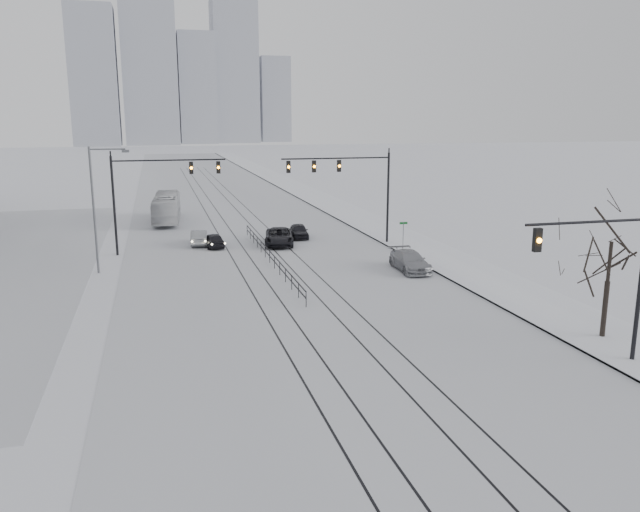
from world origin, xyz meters
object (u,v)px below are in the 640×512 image
Objects in this scene: sedan_nb_far at (299,231)px; box_truck at (167,208)px; traffic_mast_near at (612,267)px; sedan_nb_right at (410,261)px; bare_tree at (611,252)px; sedan_nb_front at (279,237)px; sedan_sb_inner at (213,240)px; sedan_sb_outer at (199,237)px.

box_truck is at bearing 138.65° from sedan_nb_far.
traffic_mast_near reaches higher than sedan_nb_right.
bare_tree is 30.09m from sedan_nb_front.
sedan_sb_inner is at bearing 114.80° from traffic_mast_near.
sedan_nb_front reaches higher than sedan_sb_outer.
sedan_nb_front is 3.71m from sedan_nb_far.
sedan_nb_front is (6.80, -1.97, 0.09)m from sedan_sb_outer.
box_truck is at bearing 132.25° from sedan_nb_front.
traffic_mast_near is 3.85m from bare_tree.
sedan_sb_outer is 9.26m from sedan_nb_far.
sedan_sb_inner is 8.44m from sedan_nb_far.
sedan_sb_inner is 0.91× the size of sedan_sb_outer.
sedan_sb_inner is at bearing -173.25° from sedan_nb_front.
bare_tree is (2.41, 3.00, -0.07)m from traffic_mast_near.
sedan_sb_inner is 0.74× the size of sedan_nb_right.
sedan_sb_inner is 17.91m from sedan_nb_right.
traffic_mast_near reaches higher than sedan_nb_front.
bare_tree is at bearing 114.71° from sedan_sb_inner.
sedan_nb_far is (2.42, 2.81, -0.09)m from sedan_nb_front.
bare_tree is 1.54× the size of sedan_sb_outer.
sedan_nb_right is at bearing 125.23° from box_truck.
sedan_nb_front is 13.91m from sedan_nb_right.
traffic_mast_near is at bearing 120.64° from sedan_sb_outer.
box_truck is at bearing -74.46° from sedan_sb_outer.
traffic_mast_near is 1.93× the size of sedan_sb_inner.
bare_tree reaches higher than box_truck.
box_truck is at bearing -82.78° from sedan_sb_inner.
sedan_sb_inner is at bearing 120.83° from bare_tree.
bare_tree is 1.68× the size of sedan_sb_inner.
sedan_sb_outer is 0.75× the size of sedan_nb_front.
traffic_mast_near is 1.15× the size of bare_tree.
box_truck is at bearing 111.25° from traffic_mast_near.
sedan_nb_far reaches higher than sedan_sb_inner.
sedan_nb_right is at bearing 103.27° from bare_tree.
sedan_sb_outer is 13.76m from box_truck.
bare_tree is 31.97m from sedan_nb_far.
traffic_mast_near is at bearing -73.36° from sedan_nb_far.
sedan_sb_inner is 5.71m from sedan_nb_front.
sedan_nb_front is (-8.71, 30.71, -3.82)m from traffic_mast_near.
bare_tree is 1.60× the size of sedan_nb_far.
sedan_nb_front is 1.40× the size of sedan_nb_far.
bare_tree is 16.79m from sedan_nb_right.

